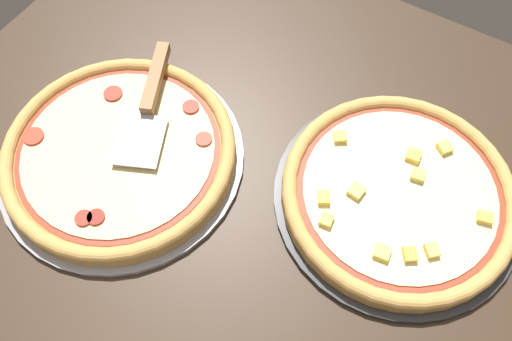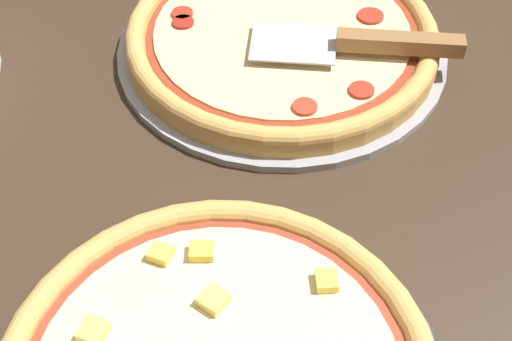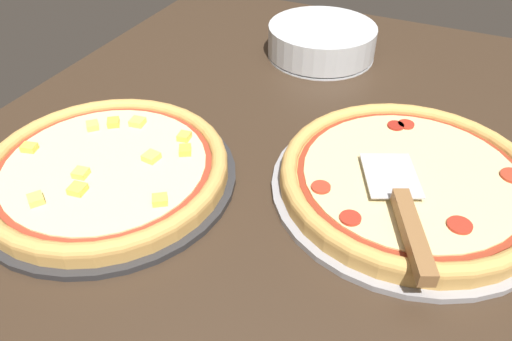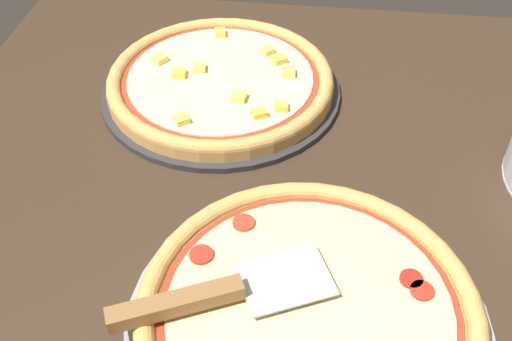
% 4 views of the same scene
% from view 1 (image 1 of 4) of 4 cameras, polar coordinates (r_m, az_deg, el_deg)
% --- Properties ---
extents(ground_plane, '(1.27, 1.15, 0.04)m').
position_cam_1_polar(ground_plane, '(0.82, -6.61, -6.43)').
color(ground_plane, '#38281C').
extents(pizza_pan_front, '(0.42, 0.42, 0.01)m').
position_cam_1_polar(pizza_pan_front, '(0.88, -15.02, 1.39)').
color(pizza_pan_front, '#939399').
rests_on(pizza_pan_front, ground_plane).
extents(pizza_front, '(0.39, 0.39, 0.03)m').
position_cam_1_polar(pizza_front, '(0.86, -15.35, 2.11)').
color(pizza_front, tan).
rests_on(pizza_front, pizza_pan_front).
extents(pizza_pan_back, '(0.40, 0.40, 0.01)m').
position_cam_1_polar(pizza_pan_back, '(0.85, 15.67, -3.08)').
color(pizza_pan_back, '#2D2D30').
rests_on(pizza_pan_back, ground_plane).
extents(pizza_back, '(0.38, 0.38, 0.03)m').
position_cam_1_polar(pizza_back, '(0.83, 16.00, -2.47)').
color(pizza_back, tan).
rests_on(pizza_back, pizza_pan_back).
extents(serving_spatula, '(0.25, 0.15, 0.02)m').
position_cam_1_polar(serving_spatula, '(0.89, -11.77, 8.95)').
color(serving_spatula, '#B7B7BC').
rests_on(serving_spatula, pizza_front).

